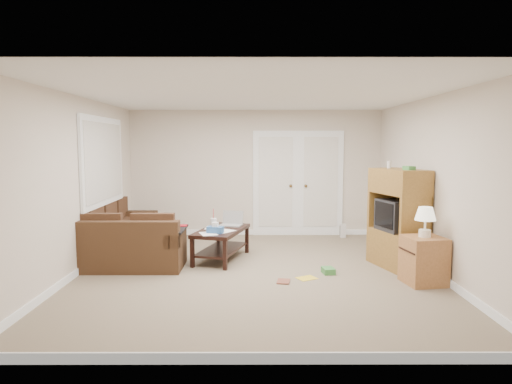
{
  "coord_description": "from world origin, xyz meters",
  "views": [
    {
      "loc": [
        -0.01,
        -6.37,
        1.83
      ],
      "look_at": [
        0.0,
        0.54,
        1.1
      ],
      "focal_mm": 32.0,
      "sensor_mm": 36.0,
      "label": 1
    }
  ],
  "objects_px": {
    "sectional_sofa": "(124,240)",
    "side_cabinet": "(424,256)",
    "coffee_table": "(222,243)",
    "tv_armoire": "(398,218)"
  },
  "relations": [
    {
      "from": "sectional_sofa",
      "to": "tv_armoire",
      "type": "xyz_separation_m",
      "value": [
        4.21,
        -0.52,
        0.44
      ]
    },
    {
      "from": "sectional_sofa",
      "to": "tv_armoire",
      "type": "height_order",
      "value": "tv_armoire"
    },
    {
      "from": "side_cabinet",
      "to": "coffee_table",
      "type": "bearing_deg",
      "value": 145.96
    },
    {
      "from": "sectional_sofa",
      "to": "coffee_table",
      "type": "bearing_deg",
      "value": -2.64
    },
    {
      "from": "sectional_sofa",
      "to": "tv_armoire",
      "type": "relative_size",
      "value": 1.55
    },
    {
      "from": "sectional_sofa",
      "to": "coffee_table",
      "type": "height_order",
      "value": "coffee_table"
    },
    {
      "from": "sectional_sofa",
      "to": "side_cabinet",
      "type": "distance_m",
      "value": 4.51
    },
    {
      "from": "coffee_table",
      "to": "sectional_sofa",
      "type": "bearing_deg",
      "value": -167.11
    },
    {
      "from": "sectional_sofa",
      "to": "side_cabinet",
      "type": "xyz_separation_m",
      "value": [
        4.31,
        -1.35,
        0.07
      ]
    },
    {
      "from": "tv_armoire",
      "to": "side_cabinet",
      "type": "bearing_deg",
      "value": -99.65
    }
  ]
}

